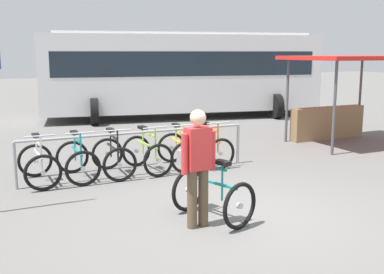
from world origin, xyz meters
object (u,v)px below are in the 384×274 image
racked_bike_orange (208,148)px  person_with_featured_bike (198,163)px  featured_bicycle (207,185)px  bus_distant (182,70)px  racked_bike_black (113,157)px  racked_bike_lime (147,154)px  racked_bike_teal (77,161)px  market_stall (340,90)px  racked_bike_yellow (179,151)px  racked_bike_white (39,164)px

racked_bike_orange → person_with_featured_bike: 3.67m
featured_bicycle → bus_distant: size_ratio=0.12×
racked_bike_black → person_with_featured_bike: person_with_featured_bike is taller
racked_bike_lime → racked_bike_teal: bearing=-178.4°
racked_bike_black → featured_bicycle: bearing=-77.1°
person_with_featured_bike → market_stall: 7.38m
bus_distant → person_with_featured_bike: bearing=-111.4°
racked_bike_yellow → featured_bicycle: 3.00m
racked_bike_teal → racked_bike_lime: size_ratio=0.93×
racked_bike_lime → racked_bike_orange: 1.40m
racked_bike_black → racked_bike_yellow: size_ratio=0.95×
racked_bike_lime → market_stall: bearing=9.8°
racked_bike_teal → featured_bicycle: (1.36, -2.84, 0.12)m
racked_bike_orange → market_stall: size_ratio=0.36×
racked_bike_yellow → racked_bike_teal: bearing=-178.4°
racked_bike_teal → racked_bike_lime: 1.40m
racked_bike_black → racked_bike_teal: bearing=-178.4°
bus_distant → market_stall: bearing=-71.8°
racked_bike_black → market_stall: bearing=8.9°
racked_bike_lime → featured_bicycle: featured_bicycle is taller
racked_bike_yellow → bus_distant: 7.87m
racked_bike_white → racked_bike_black: (1.40, 0.04, 0.00)m
racked_bike_lime → person_with_featured_bike: size_ratio=0.72×
racked_bike_teal → market_stall: (7.16, 1.03, 1.03)m
racked_bike_lime → bus_distant: 8.18m
racked_bike_orange → person_with_featured_bike: bearing=-118.1°
racked_bike_black → person_with_featured_bike: (0.39, -3.15, 0.54)m
racked_bike_lime → featured_bicycle: bearing=-90.9°
racked_bike_yellow → racked_bike_black: bearing=-178.4°
racked_bike_teal → racked_bike_yellow: same height
racked_bike_teal → racked_bike_orange: size_ratio=0.97×
person_with_featured_bike → bus_distant: bus_distant is taller
racked_bike_orange → featured_bicycle: featured_bicycle is taller
racked_bike_white → featured_bicycle: (2.06, -2.82, 0.12)m
racked_bike_white → featured_bicycle: size_ratio=0.91×
racked_bike_white → person_with_featured_bike: bearing=-60.1°
racked_bike_yellow → featured_bicycle: bearing=-104.3°
racked_bike_teal → racked_bike_yellow: bearing=1.6°
person_with_featured_bike → racked_bike_white: bearing=119.9°
racked_bike_white → racked_bike_orange: same height
person_with_featured_bike → racked_bike_yellow: bearing=72.4°
racked_bike_teal → market_stall: market_stall is taller
bus_distant → market_stall: size_ratio=3.25×
person_with_featured_bike → market_stall: size_ratio=0.52×
racked_bike_black → market_stall: market_stall is taller
racked_bike_black → racked_bike_lime: same height
featured_bicycle → person_with_featured_bike: size_ratio=0.77×
bus_distant → racked_bike_yellow: bearing=-113.0°
market_stall → bus_distant: bearing=108.2°
person_with_featured_bike → bus_distant: size_ratio=0.16×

